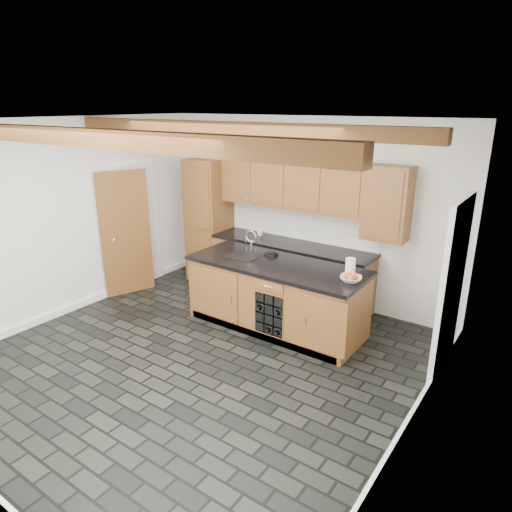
% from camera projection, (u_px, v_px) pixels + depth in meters
% --- Properties ---
extents(ground, '(5.00, 5.00, 0.00)m').
position_uv_depth(ground, '(197.00, 360.00, 5.56)').
color(ground, black).
rests_on(ground, ground).
extents(room_shell, '(5.01, 5.00, 5.00)m').
position_uv_depth(room_shell, '(217.00, 228.00, 5.53)').
color(room_shell, white).
rests_on(room_shell, ground).
extents(back_cabinetry, '(3.65, 0.62, 2.20)m').
position_uv_depth(back_cabinetry, '(273.00, 236.00, 7.18)').
color(back_cabinetry, brown).
rests_on(back_cabinetry, ground).
extents(island, '(2.48, 0.96, 0.93)m').
position_uv_depth(island, '(276.00, 296.00, 6.24)').
color(island, brown).
rests_on(island, ground).
extents(faucet, '(0.45, 0.40, 0.34)m').
position_uv_depth(faucet, '(245.00, 253.00, 6.42)').
color(faucet, black).
rests_on(faucet, island).
extents(kitchen_scale, '(0.18, 0.12, 0.05)m').
position_uv_depth(kitchen_scale, '(271.00, 254.00, 6.43)').
color(kitchen_scale, black).
rests_on(kitchen_scale, island).
extents(fruit_bowl, '(0.33, 0.33, 0.06)m').
position_uv_depth(fruit_bowl, '(351.00, 279.00, 5.48)').
color(fruit_bowl, silver).
rests_on(fruit_bowl, island).
extents(fruit_cluster, '(0.16, 0.17, 0.07)m').
position_uv_depth(fruit_cluster, '(351.00, 276.00, 5.47)').
color(fruit_cluster, '#A93D16').
rests_on(fruit_cluster, fruit_bowl).
extents(paper_towel, '(0.12, 0.12, 0.25)m').
position_uv_depth(paper_towel, '(350.00, 268.00, 5.58)').
color(paper_towel, white).
rests_on(paper_towel, island).
extents(mug, '(0.13, 0.13, 0.10)m').
position_uv_depth(mug, '(260.00, 233.00, 7.37)').
color(mug, white).
rests_on(mug, back_cabinetry).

